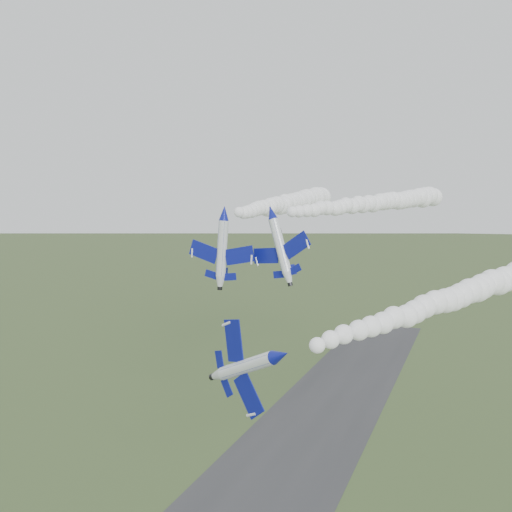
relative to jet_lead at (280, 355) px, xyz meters
The scene contains 7 objects.
runway 48.24m from the jet_lead, 108.82° to the left, with size 24.00×260.00×0.04m, color #313134.
jet_lead is the anchor object (origin of this frame).
smoke_trail_jet_lead 42.50m from the jet_lead, 64.56° to the left, with size 5.18×78.26×5.18m, color white, non-canonical shape.
jet_pair_left 37.29m from the jet_lead, 124.00° to the left, with size 11.31×13.64×3.40m.
smoke_trail_jet_pair_left 63.71m from the jet_lead, 107.53° to the left, with size 4.95×53.35×4.95m, color white, non-canonical shape.
jet_pair_right 34.73m from the jet_lead, 111.50° to the left, with size 10.52×12.85×4.23m.
smoke_trail_jet_pair_right 66.38m from the jet_lead, 90.91° to the left, with size 4.54×66.05×4.54m, color white, non-canonical shape.
Camera 1 is at (30.64, -60.04, 45.60)m, focal length 40.00 mm.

